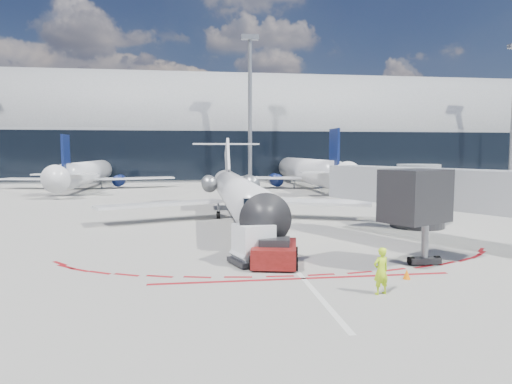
{
  "coord_description": "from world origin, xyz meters",
  "views": [
    {
      "loc": [
        -4.93,
        -31.36,
        5.8
      ],
      "look_at": [
        -0.52,
        0.51,
        2.91
      ],
      "focal_mm": 32.0,
      "sensor_mm": 36.0,
      "label": 1
    }
  ],
  "objects": [
    {
      "name": "bg_airliner_1",
      "position": [
        -20.97,
        42.63,
        4.93
      ],
      "size": [
        30.49,
        32.28,
        9.86
      ],
      "primitive_type": null,
      "color": "silver",
      "rests_on": "ground"
    },
    {
      "name": "pushback_tug",
      "position": [
        -0.84,
        -8.78,
        0.64
      ],
      "size": [
        3.0,
        5.66,
        1.44
      ],
      "rotation": [
        0.0,
        0.0,
        -0.23
      ],
      "color": "#540F0C",
      "rests_on": "ground"
    },
    {
      "name": "apron_stop_bar",
      "position": [
        0.0,
        -11.5,
        0.01
      ],
      "size": [
        14.0,
        0.25,
        0.01
      ],
      "primitive_type": "cube",
      "color": "maroon",
      "rests_on": "ground"
    },
    {
      "name": "safety_cone_right",
      "position": [
        4.64,
        -12.21,
        0.23
      ],
      "size": [
        0.33,
        0.33,
        0.46
      ],
      "primitive_type": "cone",
      "color": "orange",
      "rests_on": "ground"
    },
    {
      "name": "ramp_worker",
      "position": [
        2.56,
        -14.15,
        0.97
      ],
      "size": [
        0.8,
        0.63,
        1.94
      ],
      "primitive_type": "imported",
      "rotation": [
        0.0,
        0.0,
        3.4
      ],
      "color": "#C1F319",
      "rests_on": "ground"
    },
    {
      "name": "apron_centerline",
      "position": [
        0.0,
        2.0,
        0.01
      ],
      "size": [
        0.25,
        40.0,
        0.01
      ],
      "primitive_type": "cube",
      "color": "silver",
      "rests_on": "ground"
    },
    {
      "name": "terminal_building",
      "position": [
        0.0,
        64.97,
        8.52
      ],
      "size": [
        150.0,
        24.15,
        24.0
      ],
      "color": "#94979A",
      "rests_on": "ground"
    },
    {
      "name": "bg_airliner_2",
      "position": [
        12.9,
        39.11,
        5.41
      ],
      "size": [
        33.42,
        35.38,
        10.81
      ],
      "primitive_type": null,
      "color": "silver",
      "rests_on": "ground"
    },
    {
      "name": "jet_bridge",
      "position": [
        9.79,
        -3.01,
        3.01
      ],
      "size": [
        10.03,
        15.2,
        4.9
      ],
      "color": "#9DA0A5",
      "rests_on": "ground"
    },
    {
      "name": "light_mast_centre",
      "position": [
        5.0,
        48.0,
        12.5
      ],
      "size": [
        0.7,
        0.7,
        25.0
      ],
      "primitive_type": "cylinder",
      "color": "gray",
      "rests_on": "ground"
    },
    {
      "name": "regional_jet",
      "position": [
        -1.31,
        6.25,
        2.39
      ],
      "size": [
        23.18,
        28.59,
        7.16
      ],
      "color": "silver",
      "rests_on": "ground"
    },
    {
      "name": "uld_container",
      "position": [
        -1.89,
        -8.49,
        1.02
      ],
      "size": [
        2.7,
        2.5,
        2.07
      ],
      "rotation": [
        0.0,
        0.0,
        0.35
      ],
      "color": "black",
      "rests_on": "ground"
    },
    {
      "name": "ground",
      "position": [
        0.0,
        0.0,
        0.0
      ],
      "size": [
        260.0,
        260.0,
        0.0
      ],
      "primitive_type": "plane",
      "color": "gray",
      "rests_on": "ground"
    }
  ]
}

